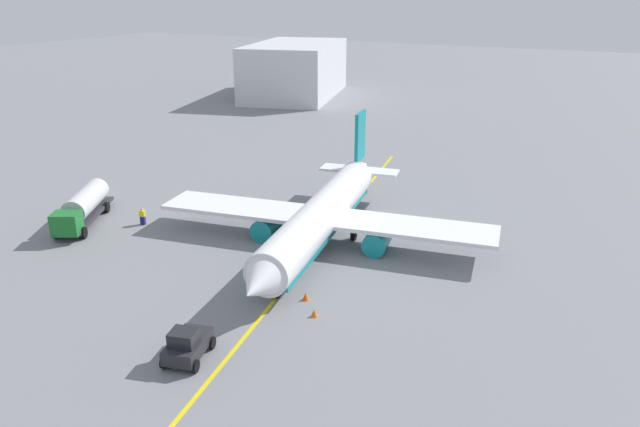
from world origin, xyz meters
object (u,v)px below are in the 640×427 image
Objects in this scene: airplane at (322,216)px; safety_cone_wingtip at (306,296)px; fuel_tanker at (83,206)px; pushback_tug at (187,345)px; safety_cone_nose at (314,313)px; refueling_worker at (142,217)px.

airplane is 11.02m from safety_cone_wingtip.
safety_cone_wingtip is (3.81, 26.69, -1.44)m from fuel_tanker.
safety_cone_nose is (-8.10, 4.63, -0.73)m from pushback_tug.
airplane is 55.79× the size of safety_cone_wingtip.
airplane is at bearing 105.34° from fuel_tanker.
safety_cone_wingtip is at bearing 81.87° from fuel_tanker.
refueling_worker is at bearing 113.32° from fuel_tanker.
pushback_tug is 10.41m from safety_cone_wingtip.
safety_cone_nose is at bearing 150.24° from pushback_tug.
pushback_tug reaches higher than safety_cone_wingtip.
fuel_tanker reaches higher than safety_cone_nose.
safety_cone_wingtip is (6.12, 21.33, -0.53)m from refueling_worker.
fuel_tanker is at bearing -120.12° from pushback_tug.
pushback_tug is at bearing 59.88° from fuel_tanker.
airplane reaches higher than safety_cone_nose.
airplane is 58.83× the size of safety_cone_nose.
refueling_worker is 24.35m from safety_cone_nose.
safety_cone_wingtip is (10.10, 3.77, -2.26)m from airplane.
safety_cone_wingtip is at bearing 73.98° from refueling_worker.
pushback_tug is 9.37m from safety_cone_nose.
fuel_tanker is 6.22× the size of refueling_worker.
safety_cone_nose is at bearing 70.88° from refueling_worker.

